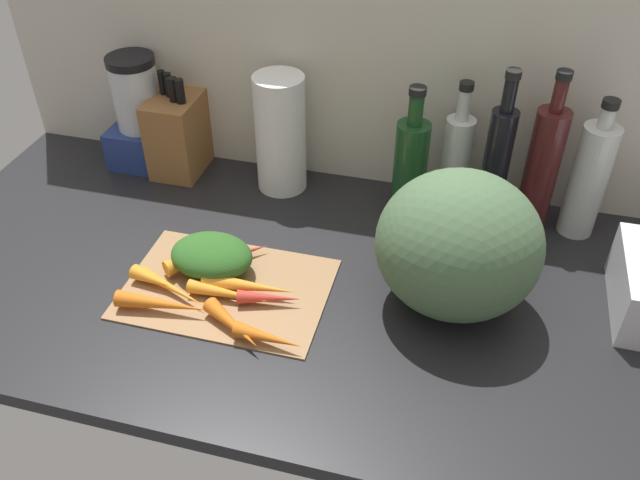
% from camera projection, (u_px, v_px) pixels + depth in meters
% --- Properties ---
extents(ground_plane, '(1.70, 0.80, 0.03)m').
position_uv_depth(ground_plane, '(325.00, 286.00, 1.30)').
color(ground_plane, black).
extents(wall_back, '(1.70, 0.03, 0.60)m').
position_uv_depth(wall_back, '(371.00, 55.00, 1.39)').
color(wall_back, beige).
rests_on(wall_back, ground_plane).
extents(cutting_board, '(0.38, 0.27, 0.01)m').
position_uv_depth(cutting_board, '(227.00, 288.00, 1.27)').
color(cutting_board, '#997047').
rests_on(cutting_board, ground_plane).
extents(carrot_0, '(0.12, 0.05, 0.03)m').
position_uv_depth(carrot_0, '(269.00, 298.00, 1.22)').
color(carrot_0, red).
rests_on(carrot_0, cutting_board).
extents(carrot_1, '(0.16, 0.08, 0.02)m').
position_uv_depth(carrot_1, '(172.00, 288.00, 1.24)').
color(carrot_1, orange).
rests_on(carrot_1, cutting_board).
extents(carrot_2, '(0.16, 0.03, 0.03)m').
position_uv_depth(carrot_2, '(228.00, 294.00, 1.23)').
color(carrot_2, orange).
rests_on(carrot_2, cutting_board).
extents(carrot_3, '(0.15, 0.10, 0.03)m').
position_uv_depth(carrot_3, '(204.00, 263.00, 1.29)').
color(carrot_3, orange).
rests_on(carrot_3, cutting_board).
extents(carrot_4, '(0.13, 0.10, 0.03)m').
position_uv_depth(carrot_4, '(233.00, 325.00, 1.16)').
color(carrot_4, orange).
rests_on(carrot_4, cutting_board).
extents(carrot_5, '(0.11, 0.05, 0.03)m').
position_uv_depth(carrot_5, '(155.00, 280.00, 1.26)').
color(carrot_5, orange).
rests_on(carrot_5, cutting_board).
extents(carrot_6, '(0.13, 0.04, 0.03)m').
position_uv_depth(carrot_6, '(268.00, 338.00, 1.14)').
color(carrot_6, orange).
rests_on(carrot_6, cutting_board).
extents(carrot_7, '(0.17, 0.05, 0.03)m').
position_uv_depth(carrot_7, '(162.00, 304.00, 1.20)').
color(carrot_7, orange).
rests_on(carrot_7, cutting_board).
extents(carrot_8, '(0.09, 0.10, 0.03)m').
position_uv_depth(carrot_8, '(190.00, 259.00, 1.30)').
color(carrot_8, orange).
rests_on(carrot_8, cutting_board).
extents(carrot_9, '(0.10, 0.09, 0.02)m').
position_uv_depth(carrot_9, '(241.00, 253.00, 1.32)').
color(carrot_9, red).
rests_on(carrot_9, cutting_board).
extents(carrot_10, '(0.18, 0.05, 0.04)m').
position_uv_depth(carrot_10, '(249.00, 286.00, 1.24)').
color(carrot_10, orange).
rests_on(carrot_10, cutting_board).
extents(carrot_greens_pile, '(0.16, 0.12, 0.07)m').
position_uv_depth(carrot_greens_pile, '(212.00, 256.00, 1.28)').
color(carrot_greens_pile, '#2D6023').
rests_on(carrot_greens_pile, cutting_board).
extents(winter_squash, '(0.29, 0.27, 0.27)m').
position_uv_depth(winter_squash, '(458.00, 244.00, 1.16)').
color(winter_squash, '#4C6B47').
rests_on(winter_squash, ground_plane).
extents(knife_block, '(0.11, 0.16, 0.24)m').
position_uv_depth(knife_block, '(179.00, 132.00, 1.55)').
color(knife_block, '#8F5F33').
rests_on(knife_block, ground_plane).
extents(blender_appliance, '(0.14, 0.14, 0.27)m').
position_uv_depth(blender_appliance, '(141.00, 118.00, 1.56)').
color(blender_appliance, navy).
rests_on(blender_appliance, ground_plane).
extents(paper_towel_roll, '(0.11, 0.11, 0.27)m').
position_uv_depth(paper_towel_roll, '(281.00, 134.00, 1.46)').
color(paper_towel_roll, white).
rests_on(paper_towel_roll, ground_plane).
extents(bottle_0, '(0.07, 0.07, 0.30)m').
position_uv_depth(bottle_0, '(410.00, 165.00, 1.40)').
color(bottle_0, '#19421E').
rests_on(bottle_0, ground_plane).
extents(bottle_1, '(0.06, 0.06, 0.29)m').
position_uv_depth(bottle_1, '(456.00, 160.00, 1.42)').
color(bottle_1, silver).
rests_on(bottle_1, ground_plane).
extents(bottle_2, '(0.05, 0.05, 0.35)m').
position_uv_depth(bottle_2, '(496.00, 164.00, 1.35)').
color(bottle_2, black).
rests_on(bottle_2, ground_plane).
extents(bottle_3, '(0.07, 0.07, 0.35)m').
position_uv_depth(bottle_3, '(542.00, 168.00, 1.34)').
color(bottle_3, '#471919').
rests_on(bottle_3, ground_plane).
extents(bottle_4, '(0.07, 0.07, 0.30)m').
position_uv_depth(bottle_4, '(589.00, 179.00, 1.34)').
color(bottle_4, silver).
rests_on(bottle_4, ground_plane).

